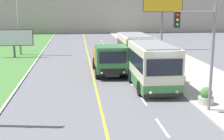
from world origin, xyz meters
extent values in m
cube|color=silver|center=(2.75, 7.80, 0.00)|extent=(0.12, 2.40, 0.01)
cube|color=silver|center=(2.75, 12.40, 0.00)|extent=(0.12, 2.40, 0.01)
cube|color=silver|center=(2.75, 17.00, 0.00)|extent=(0.12, 2.40, 0.01)
cube|color=silver|center=(2.75, 21.60, 0.00)|extent=(0.12, 2.40, 0.01)
cube|color=silver|center=(2.75, 26.20, 0.00)|extent=(0.12, 2.40, 0.01)
cube|color=silver|center=(2.75, 30.80, 0.00)|extent=(0.12, 2.40, 0.01)
cube|color=silver|center=(2.75, 35.40, 0.00)|extent=(0.12, 2.40, 0.01)
cube|color=silver|center=(2.75, 40.00, 0.00)|extent=(0.12, 2.40, 0.01)
cube|color=silver|center=(2.75, 44.60, 0.00)|extent=(0.12, 2.40, 0.01)
cube|color=beige|center=(3.96, 14.87, 1.69)|extent=(2.54, 5.91, 2.84)
cube|color=#3D7F42|center=(3.96, 14.87, 0.62)|extent=(2.56, 5.93, 0.70)
cube|color=black|center=(3.96, 14.87, 2.12)|extent=(2.57, 5.43, 0.99)
cube|color=gray|center=(3.96, 14.87, 3.15)|extent=(2.16, 5.31, 0.08)
cube|color=beige|center=(3.96, 21.68, 1.69)|extent=(2.54, 5.91, 2.84)
cube|color=#3D7F42|center=(3.96, 21.68, 0.62)|extent=(2.56, 5.93, 0.70)
cube|color=black|center=(3.96, 21.68, 2.12)|extent=(2.57, 5.43, 0.99)
cube|color=gray|center=(3.96, 21.68, 3.15)|extent=(2.16, 5.31, 0.08)
cube|color=#474747|center=(3.96, 18.28, 1.69)|extent=(2.34, 0.90, 2.61)
cube|color=black|center=(3.96, 11.90, 2.12)|extent=(2.24, 0.04, 1.04)
cube|color=black|center=(3.96, 11.89, 0.38)|extent=(2.49, 0.06, 0.20)
sphere|color=#F4EAB2|center=(3.13, 11.88, 0.57)|extent=(0.20, 0.20, 0.20)
sphere|color=#F4EAB2|center=(4.79, 11.88, 0.57)|extent=(0.20, 0.20, 0.20)
cube|color=white|center=(3.96, 11.90, 2.93)|extent=(1.40, 0.04, 0.28)
cylinder|color=black|center=(2.75, 13.22, 0.50)|extent=(0.28, 1.00, 1.00)
cylinder|color=black|center=(5.17, 13.22, 0.50)|extent=(0.28, 1.00, 1.00)
cylinder|color=black|center=(2.75, 16.76, 0.50)|extent=(0.28, 1.00, 1.00)
cylinder|color=black|center=(5.17, 16.76, 0.50)|extent=(0.28, 1.00, 1.00)
cylinder|color=black|center=(2.75, 22.27, 0.50)|extent=(0.28, 1.00, 1.00)
cylinder|color=black|center=(5.17, 22.27, 0.50)|extent=(0.28, 1.00, 1.00)
cube|color=black|center=(1.43, 20.69, 0.45)|extent=(1.11, 6.83, 0.20)
cube|color=#38753D|center=(1.43, 18.52, 1.57)|extent=(2.47, 2.48, 2.04)
cube|color=black|center=(1.43, 17.26, 1.87)|extent=(2.10, 0.04, 0.92)
cube|color=black|center=(1.43, 17.25, 0.77)|extent=(1.98, 0.06, 0.44)
sphere|color=silver|center=(0.57, 17.24, 0.70)|extent=(0.18, 0.18, 0.18)
sphere|color=silver|center=(2.29, 17.24, 0.70)|extent=(0.18, 0.18, 0.18)
cube|color=orange|center=(1.43, 22.06, 0.61)|extent=(2.35, 4.09, 0.12)
cube|color=orange|center=(0.32, 22.06, 1.16)|extent=(0.12, 4.09, 1.22)
cube|color=orange|center=(2.54, 22.06, 1.16)|extent=(0.12, 4.09, 1.22)
cube|color=orange|center=(1.43, 20.07, 1.16)|extent=(2.35, 0.12, 1.22)
cube|color=orange|center=(1.43, 24.04, 1.16)|extent=(2.35, 0.12, 1.22)
cube|color=orange|center=(1.43, 20.07, 1.89)|extent=(2.35, 0.12, 0.24)
cylinder|color=black|center=(0.29, 18.27, 0.52)|extent=(0.30, 1.04, 1.04)
cylinder|color=black|center=(2.57, 18.27, 0.52)|extent=(0.30, 1.04, 1.04)
cylinder|color=black|center=(0.29, 22.26, 0.52)|extent=(0.30, 1.04, 1.04)
cylinder|color=black|center=(2.57, 22.26, 0.52)|extent=(0.30, 1.04, 1.04)
cylinder|color=#9E9E99|center=(-7.88, 31.13, 5.31)|extent=(0.28, 0.28, 10.62)
cylinder|color=slate|center=(5.97, 9.82, 2.94)|extent=(0.16, 0.16, 5.87)
cylinder|color=slate|center=(4.87, 9.82, 5.47)|extent=(2.20, 0.10, 0.10)
cube|color=black|center=(3.91, 9.82, 5.07)|extent=(0.28, 0.24, 0.80)
sphere|color=red|center=(3.91, 9.69, 5.31)|extent=(0.14, 0.14, 0.14)
sphere|color=orange|center=(3.91, 9.69, 5.07)|extent=(0.14, 0.14, 0.14)
sphere|color=green|center=(3.91, 9.69, 4.83)|extent=(0.14, 0.14, 0.14)
cylinder|color=#59595B|center=(9.76, 33.70, 2.47)|extent=(0.24, 0.24, 4.95)
cube|color=#333333|center=(9.76, 33.70, 6.05)|extent=(5.21, 0.20, 2.38)
cube|color=gold|center=(9.76, 33.59, 6.05)|extent=(5.05, 0.02, 2.22)
cylinder|color=#59595B|center=(-8.24, 29.40, 0.71)|extent=(0.24, 0.24, 1.42)
cube|color=#333333|center=(-8.24, 29.40, 2.24)|extent=(4.26, 0.20, 1.81)
cube|color=silver|center=(-8.24, 29.29, 2.24)|extent=(4.10, 0.02, 1.65)
cylinder|color=#B7B2A8|center=(6.23, 10.86, 0.29)|extent=(0.89, 0.89, 0.42)
sphere|color=#477A38|center=(6.23, 10.86, 0.75)|extent=(0.72, 0.72, 0.72)
cylinder|color=#B7B2A8|center=(6.32, 16.09, 0.29)|extent=(1.01, 1.01, 0.41)
sphere|color=#477A38|center=(6.32, 16.09, 0.77)|extent=(0.81, 0.81, 0.81)
cylinder|color=#B7B2A8|center=(6.42, 21.33, 0.30)|extent=(0.96, 0.96, 0.45)
sphere|color=#477A38|center=(6.42, 21.33, 0.79)|extent=(0.77, 0.77, 0.77)
camera|label=1|loc=(-1.27, -6.05, 5.88)|focal=50.00mm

